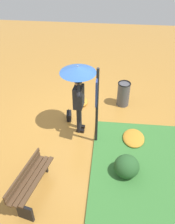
# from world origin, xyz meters

# --- Properties ---
(ground_plane) EXTENTS (18.00, 18.00, 0.00)m
(ground_plane) POSITION_xyz_m (0.00, 0.00, 0.00)
(ground_plane) COLOR #B27A33
(person_with_umbrella) EXTENTS (0.96, 0.96, 2.04)m
(person_with_umbrella) POSITION_xyz_m (-0.20, -0.02, 1.55)
(person_with_umbrella) COLOR black
(person_with_umbrella) RESTS_ON ground_plane
(info_sign_post) EXTENTS (0.44, 0.07, 2.30)m
(info_sign_post) POSITION_xyz_m (-0.71, -0.55, 1.44)
(info_sign_post) COLOR black
(info_sign_post) RESTS_ON ground_plane
(handbag) EXTENTS (0.32, 0.18, 0.37)m
(handbag) POSITION_xyz_m (0.18, 0.35, 0.13)
(handbag) COLOR black
(handbag) RESTS_ON ground_plane
(park_bench) EXTENTS (1.43, 0.70, 0.75)m
(park_bench) POSITION_xyz_m (-2.51, 0.76, 0.40)
(park_bench) COLOR black
(park_bench) RESTS_ON ground_plane
(trash_bin) EXTENTS (0.42, 0.42, 0.83)m
(trash_bin) POSITION_xyz_m (1.12, -1.31, 0.42)
(trash_bin) COLOR #4C4C51
(trash_bin) RESTS_ON ground_plane
(shrub_cluster) EXTENTS (0.67, 0.61, 0.55)m
(shrub_cluster) POSITION_xyz_m (-1.74, -1.38, 0.26)
(shrub_cluster) COLOR #285628
(shrub_cluster) RESTS_ON ground_plane
(leaf_pile_near_person) EXTENTS (0.76, 0.61, 0.17)m
(leaf_pile_near_person) POSITION_xyz_m (-0.57, -1.60, 0.08)
(leaf_pile_near_person) COLOR #C68428
(leaf_pile_near_person) RESTS_ON ground_plane
(leaf_pile_by_bench) EXTENTS (0.55, 0.44, 0.12)m
(leaf_pile_by_bench) POSITION_xyz_m (1.02, 0.08, 0.06)
(leaf_pile_by_bench) COLOR #C68428
(leaf_pile_by_bench) RESTS_ON ground_plane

